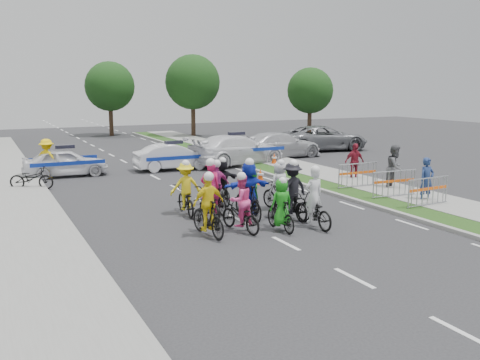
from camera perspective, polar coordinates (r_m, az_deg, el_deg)
name	(u,v)px	position (r m, az deg, el deg)	size (l,w,h in m)	color
ground	(286,244)	(14.94, 4.90, -6.78)	(90.00, 90.00, 0.00)	#28282B
curb_right	(330,193)	(21.72, 9.62, -1.37)	(0.20, 60.00, 0.12)	gray
grass_strip	(345,191)	(22.13, 11.09, -1.21)	(1.20, 60.00, 0.11)	#1F3E14
sidewalk_right	(379,188)	(23.25, 14.63, -0.78)	(2.40, 60.00, 0.13)	gray
sidewalk_left	(19,226)	(17.75, -22.50, -4.57)	(3.00, 60.00, 0.13)	gray
rider_0	(313,207)	(16.56, 7.77, -2.86)	(0.70, 1.91, 1.94)	black
rider_1	(281,210)	(16.04, 4.39, -3.17)	(0.70, 1.58, 1.66)	black
rider_2	(240,209)	(15.92, 0.03, -3.15)	(0.95, 1.87, 1.82)	black
rider_3	(208,212)	(15.44, -3.42, -3.38)	(1.00, 1.86, 1.91)	black
rider_4	(292,196)	(17.55, 5.54, -1.67)	(1.16, 2.00, 1.96)	black
rider_5	(248,194)	(17.31, 0.90, -1.51)	(1.62, 1.94, 2.03)	black
rider_6	(210,200)	(17.24, -3.23, -2.15)	(0.92, 2.07, 2.05)	black
rider_7	(279,191)	(18.60, 4.22, -1.14)	(0.84, 1.79, 1.82)	black
rider_8	(249,192)	(18.48, 0.94, -1.25)	(0.82, 1.87, 1.86)	black
rider_9	(216,192)	(18.24, -2.57, -1.33)	(0.94, 1.78, 1.85)	black
rider_10	(185,193)	(18.07, -5.84, -1.43)	(1.09, 1.90, 1.88)	black
rider_11	(222,184)	(19.51, -1.94, -0.47)	(1.43, 1.70, 1.76)	black
police_car_0	(65,162)	(26.92, -18.13, 1.81)	(1.59, 3.95, 1.35)	white
police_car_1	(174,157)	(27.79, -7.05, 2.48)	(1.42, 4.06, 1.34)	white
police_car_2	(237,150)	(29.25, -0.38, 3.24)	(2.31, 5.68, 1.65)	white
civilian_sedan	(280,145)	(32.29, 4.30, 3.75)	(2.13, 5.24, 1.52)	silver
civilian_suv	(323,138)	(36.12, 8.87, 4.44)	(2.74, 5.94, 1.65)	slate
spectator_0	(427,180)	(20.98, 19.29, -0.02)	(0.62, 0.40, 1.69)	navy
spectator_1	(395,168)	(23.11, 16.20, 1.28)	(0.91, 0.71, 1.88)	#4E4E53
spectator_2	(354,162)	(24.97, 12.11, 1.90)	(1.00, 0.42, 1.71)	maroon
marshal_hiviz	(47,159)	(26.58, -19.89, 2.16)	(1.20, 0.69, 1.85)	yellow
barrier_0	(428,193)	(20.00, 19.41, -1.33)	(2.00, 0.50, 1.12)	#A5A8AD
barrier_1	(394,185)	(21.21, 16.12, -0.52)	(2.00, 0.50, 1.12)	#A5A8AD
barrier_2	(358,176)	(22.84, 12.43, 0.38)	(2.00, 0.50, 1.12)	#A5A8AD
cone_0	(260,177)	(23.57, 2.19, 0.37)	(0.40, 0.40, 0.70)	#F24C0C
cone_1	(274,160)	(28.98, 3.66, 2.19)	(0.40, 0.40, 0.70)	#F24C0C
parked_bike	(31,178)	(23.99, -21.36, 0.18)	(0.64, 1.83, 0.96)	black
tree_1	(193,82)	(45.30, -5.07, 10.35)	(4.55, 4.55, 6.82)	#382619
tree_2	(310,91)	(45.90, 7.49, 9.42)	(3.85, 3.85, 5.77)	#382619
tree_4	(110,86)	(47.37, -13.73, 9.67)	(4.20, 4.20, 6.30)	#382619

